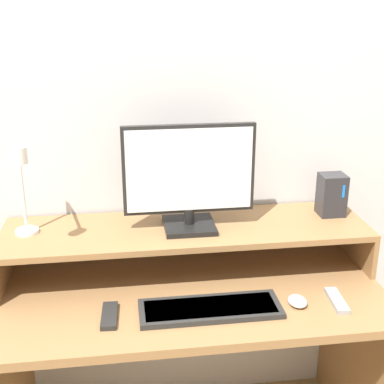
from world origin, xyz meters
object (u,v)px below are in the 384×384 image
at_px(monitor, 189,177).
at_px(desk_lamp, 22,184).
at_px(mouse, 297,301).
at_px(keyboard, 210,309).
at_px(remote_secondary, 337,300).
at_px(remote_control, 109,316).
at_px(router_dock, 332,195).

distance_m(monitor, desk_lamp, 0.55).
bearing_deg(monitor, mouse, -42.03).
bearing_deg(keyboard, remote_secondary, -0.85).
distance_m(monitor, remote_control, 0.53).
xyz_separation_m(desk_lamp, remote_control, (0.26, -0.23, -0.37)).
bearing_deg(monitor, desk_lamp, -174.87).
xyz_separation_m(monitor, router_dock, (0.55, 0.05, -0.11)).
relative_size(keyboard, mouse, 5.72).
bearing_deg(desk_lamp, remote_control, -41.43).
bearing_deg(monitor, remote_control, -136.08).
distance_m(keyboard, mouse, 0.29).
bearing_deg(desk_lamp, mouse, -15.25).
height_order(router_dock, remote_control, router_dock).
bearing_deg(keyboard, mouse, -0.01).
xyz_separation_m(desk_lamp, router_dock, (1.09, 0.10, -0.13)).
relative_size(monitor, desk_lamp, 1.26).
bearing_deg(router_dock, remote_control, -158.51).
relative_size(monitor, remote_control, 3.17).
bearing_deg(desk_lamp, keyboard, -22.22).
bearing_deg(router_dock, remote_secondary, -105.75).
height_order(keyboard, remote_secondary, keyboard).
bearing_deg(mouse, keyboard, 179.99).
relative_size(desk_lamp, remote_control, 2.51).
bearing_deg(remote_control, desk_lamp, 138.57).
height_order(desk_lamp, mouse, desk_lamp).
distance_m(desk_lamp, keyboard, 0.72).
xyz_separation_m(keyboard, remote_control, (-0.32, 0.01, -0.00)).
bearing_deg(mouse, router_dock, 55.76).
bearing_deg(monitor, keyboard, -84.25).
distance_m(router_dock, remote_control, 0.93).
distance_m(desk_lamp, remote_control, 0.51).
bearing_deg(router_dock, keyboard, -147.00).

